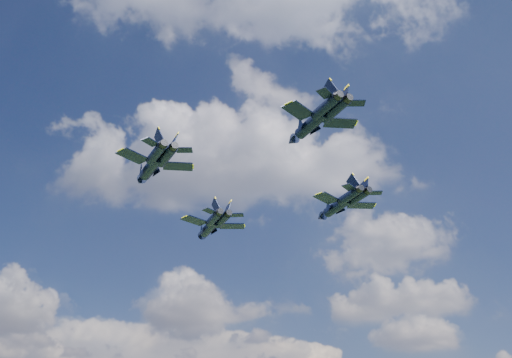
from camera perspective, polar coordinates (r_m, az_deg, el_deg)
The scene contains 4 objects.
jet_lead at distance 110.28m, azimuth -4.72°, elevation -4.87°, with size 11.94×16.14×3.90m.
jet_left at distance 88.97m, azimuth -10.52°, elevation 1.13°, with size 11.86×15.05×3.74m.
jet_right at distance 101.51m, azimuth 8.01°, elevation -2.75°, with size 11.67×15.46×3.79m.
jet_slot at distance 83.55m, azimuth 5.42°, elevation 5.43°, with size 11.88×15.15×3.76m.
Camera 1 is at (11.55, -82.12, 21.66)m, focal length 40.00 mm.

